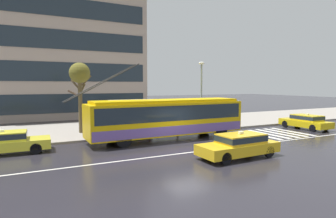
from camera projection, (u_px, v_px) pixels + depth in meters
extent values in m
plane|color=#252329|center=(186.00, 148.00, 17.44)|extent=(160.00, 160.00, 0.00)
cube|color=gray|center=(135.00, 126.00, 25.98)|extent=(80.00, 10.00, 0.14)
cube|color=beige|center=(259.00, 135.00, 21.85)|extent=(0.44, 4.40, 0.01)
cube|color=beige|center=(268.00, 134.00, 22.25)|extent=(0.44, 4.40, 0.01)
cube|color=beige|center=(276.00, 133.00, 22.65)|extent=(0.44, 4.40, 0.01)
cube|color=beige|center=(284.00, 132.00, 23.05)|extent=(0.44, 4.40, 0.01)
cube|color=beige|center=(291.00, 131.00, 23.45)|extent=(0.44, 4.40, 0.01)
cube|color=silver|center=(196.00, 152.00, 16.37)|extent=(72.00, 0.14, 0.01)
cube|color=#E2B10B|center=(168.00, 118.00, 20.04)|extent=(11.55, 2.74, 2.25)
cube|color=#DCAC04|center=(168.00, 101.00, 19.94)|extent=(10.85, 2.47, 0.20)
cube|color=#1E2833|center=(168.00, 112.00, 20.01)|extent=(11.09, 2.76, 1.03)
cube|color=#6C519F|center=(168.00, 128.00, 20.11)|extent=(11.43, 2.76, 0.63)
cube|color=#1E2833|center=(230.00, 109.00, 22.63)|extent=(0.16, 2.20, 1.12)
cube|color=black|center=(229.00, 102.00, 22.51)|extent=(0.20, 1.90, 0.28)
cylinder|color=black|center=(101.00, 82.00, 17.98)|extent=(4.79, 0.16, 2.49)
cylinder|color=black|center=(104.00, 82.00, 17.36)|extent=(4.79, 0.16, 2.49)
cylinder|color=black|center=(204.00, 126.00, 22.90)|extent=(1.05, 0.32, 1.04)
cylinder|color=black|center=(220.00, 130.00, 20.96)|extent=(1.05, 0.32, 1.04)
cylinder|color=black|center=(114.00, 134.00, 19.41)|extent=(1.05, 0.32, 1.04)
cylinder|color=black|center=(124.00, 139.00, 17.46)|extent=(1.05, 0.32, 1.04)
cube|color=gold|center=(305.00, 123.00, 24.89)|extent=(1.86, 4.34, 0.55)
cube|color=gold|center=(307.00, 118.00, 24.69)|extent=(1.59, 2.35, 0.48)
cube|color=#1E2833|center=(307.00, 117.00, 24.69)|extent=(1.61, 2.39, 0.31)
cube|color=silver|center=(307.00, 114.00, 24.66)|extent=(0.16, 0.28, 0.12)
cylinder|color=black|center=(285.00, 124.00, 25.83)|extent=(0.21, 0.62, 0.62)
cylinder|color=black|center=(298.00, 123.00, 26.54)|extent=(0.21, 0.62, 0.62)
cylinder|color=black|center=(313.00, 128.00, 23.27)|extent=(0.21, 0.62, 0.62)
cylinder|color=black|center=(326.00, 127.00, 23.98)|extent=(0.21, 0.62, 0.62)
cube|color=yellow|center=(238.00, 148.00, 15.04)|extent=(4.63, 1.92, 0.55)
cube|color=yellow|center=(241.00, 138.00, 15.08)|extent=(2.52, 1.60, 0.48)
cube|color=#1E2833|center=(241.00, 138.00, 15.08)|extent=(2.56, 1.62, 0.31)
cube|color=silver|center=(241.00, 133.00, 15.06)|extent=(0.29, 0.17, 0.12)
cylinder|color=black|center=(226.00, 158.00, 13.66)|extent=(0.63, 0.22, 0.62)
cylinder|color=black|center=(207.00, 152.00, 15.02)|extent=(0.63, 0.22, 0.62)
cylinder|color=black|center=(269.00, 152.00, 15.09)|extent=(0.63, 0.22, 0.62)
cylinder|color=black|center=(248.00, 146.00, 16.45)|extent=(0.63, 0.22, 0.62)
cube|color=yellow|center=(6.00, 145.00, 15.82)|extent=(4.73, 1.88, 0.55)
cube|color=yellow|center=(1.00, 136.00, 15.69)|extent=(2.57, 1.58, 0.48)
cube|color=#1E2833|center=(1.00, 136.00, 15.69)|extent=(2.62, 1.59, 0.31)
cube|color=silver|center=(1.00, 131.00, 15.67)|extent=(0.28, 0.17, 0.12)
cylinder|color=black|center=(36.00, 143.00, 17.18)|extent=(0.63, 0.22, 0.62)
cylinder|color=black|center=(36.00, 149.00, 15.78)|extent=(0.63, 0.22, 0.62)
cylinder|color=gray|center=(158.00, 117.00, 22.16)|extent=(0.08, 0.08, 2.52)
cylinder|color=gray|center=(115.00, 119.00, 20.61)|extent=(0.08, 0.08, 2.52)
cylinder|color=gray|center=(152.00, 115.00, 23.24)|extent=(0.08, 0.08, 2.52)
cylinder|color=gray|center=(110.00, 117.00, 21.68)|extent=(0.08, 0.08, 2.52)
cube|color=#99ADB2|center=(132.00, 116.00, 22.46)|extent=(3.33, 0.04, 2.02)
cube|color=#B2B2B7|center=(134.00, 100.00, 21.81)|extent=(3.81, 1.51, 0.08)
cube|color=brown|center=(133.00, 127.00, 22.26)|extent=(2.45, 0.36, 0.08)
cylinder|color=#2A1C2B|center=(150.00, 126.00, 22.75)|extent=(0.14, 0.14, 0.88)
cylinder|color=#2A1C2B|center=(150.00, 126.00, 22.59)|extent=(0.14, 0.14, 0.88)
cylinder|color=#2F3E5B|center=(150.00, 117.00, 22.61)|extent=(0.44, 0.44, 0.60)
sphere|color=tan|center=(150.00, 112.00, 22.57)|extent=(0.22, 0.22, 0.22)
cone|color=#D92662|center=(150.00, 108.00, 22.43)|extent=(1.48, 1.48, 0.30)
cylinder|color=#333333|center=(150.00, 115.00, 22.48)|extent=(0.02, 0.02, 0.76)
cylinder|color=#504B43|center=(177.00, 124.00, 24.13)|extent=(0.14, 0.14, 0.86)
cylinder|color=#504B43|center=(178.00, 123.00, 24.28)|extent=(0.14, 0.14, 0.86)
cylinder|color=#504356|center=(177.00, 115.00, 24.15)|extent=(0.51, 0.51, 0.60)
sphere|color=#D99C8A|center=(177.00, 110.00, 24.11)|extent=(0.23, 0.23, 0.23)
cylinder|color=gray|center=(201.00, 96.00, 24.41)|extent=(0.16, 0.16, 5.54)
ellipsoid|color=silver|center=(202.00, 63.00, 24.16)|extent=(0.60, 0.32, 0.24)
cylinder|color=brown|center=(80.00, 107.00, 21.92)|extent=(0.32, 0.32, 4.11)
cylinder|color=brown|center=(76.00, 85.00, 21.93)|extent=(0.72, 0.80, 0.89)
cylinder|color=brown|center=(82.00, 89.00, 22.18)|extent=(0.64, 0.79, 0.84)
cylinder|color=brown|center=(74.00, 94.00, 21.70)|extent=(0.98, 0.30, 0.61)
cylinder|color=brown|center=(85.00, 82.00, 21.96)|extent=(0.98, 0.20, 1.05)
sphere|color=brown|center=(80.00, 73.00, 21.69)|extent=(1.60, 1.60, 1.60)
cube|color=#A59286|center=(56.00, 48.00, 35.40)|extent=(19.84, 12.23, 17.23)
cube|color=#1E2833|center=(63.00, 103.00, 30.49)|extent=(18.65, 0.06, 2.07)
cube|color=#1E2833|center=(62.00, 72.00, 30.20)|extent=(18.65, 0.06, 2.07)
cube|color=#1E2833|center=(61.00, 39.00, 29.90)|extent=(18.65, 0.06, 2.07)
cube|color=#1E2833|center=(60.00, 6.00, 29.61)|extent=(18.65, 0.06, 2.07)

